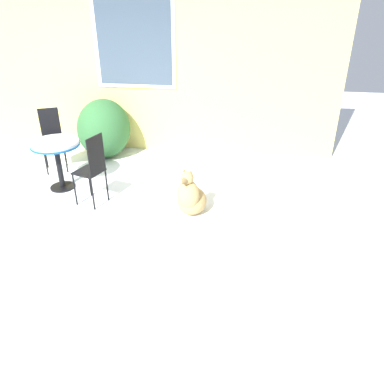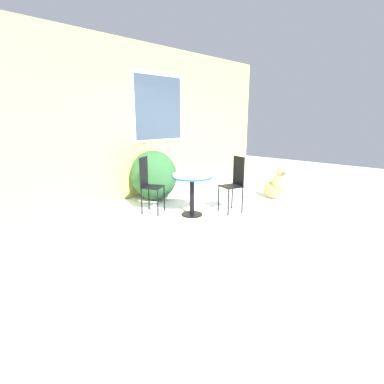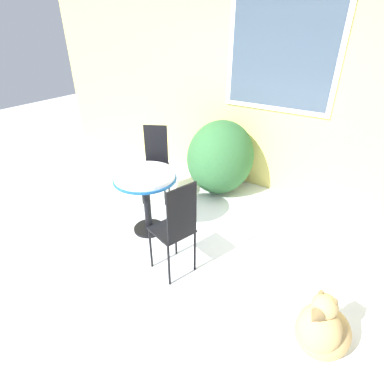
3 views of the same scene
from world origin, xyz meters
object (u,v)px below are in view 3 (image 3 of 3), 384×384
patio_table (145,184)px  patio_chair_near_table (155,160)px  patio_chair_far_side (176,227)px  dog (321,329)px

patio_table → patio_chair_near_table: (-0.44, 0.71, -0.07)m
patio_chair_near_table → patio_chair_far_side: same height
patio_chair_near_table → dog: patio_chair_near_table is taller
dog → patio_chair_near_table: bearing=169.0°
patio_chair_near_table → patio_chair_far_side: size_ratio=1.00×
patio_chair_near_table → patio_table: bearing=-85.8°
patio_chair_near_table → dog: bearing=-52.7°
patio_table → patio_chair_far_side: patio_chair_far_side is taller
patio_chair_near_table → patio_chair_far_side: 1.61m
patio_table → patio_chair_near_table: 0.83m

